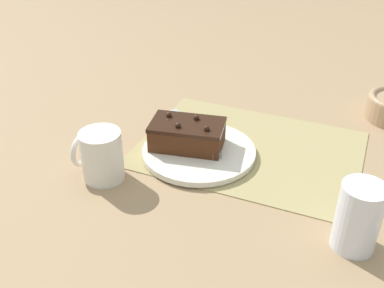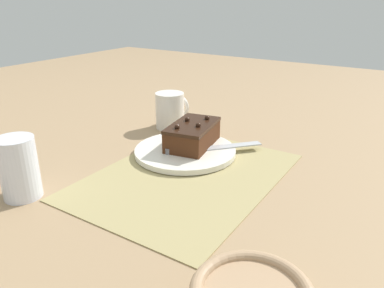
{
  "view_description": "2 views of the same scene",
  "coord_description": "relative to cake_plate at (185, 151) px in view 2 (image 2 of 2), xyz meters",
  "views": [
    {
      "loc": [
        -0.21,
        0.8,
        0.52
      ],
      "look_at": [
        0.1,
        0.08,
        0.04
      ],
      "focal_mm": 42.0,
      "sensor_mm": 36.0,
      "label": 1
    },
    {
      "loc": [
        -0.58,
        -0.38,
        0.35
      ],
      "look_at": [
        0.1,
        0.05,
        0.03
      ],
      "focal_mm": 35.0,
      "sensor_mm": 36.0,
      "label": 2
    }
  ],
  "objects": [
    {
      "name": "serving_knife",
      "position": [
        0.01,
        -0.03,
        0.01
      ],
      "size": [
        0.19,
        0.17,
        0.01
      ],
      "rotation": [
        0.0,
        0.0,
        3.98
      ],
      "color": "slate",
      "rests_on": "cake_plate"
    },
    {
      "name": "coffee_mug",
      "position": [
        0.14,
        0.14,
        0.04
      ],
      "size": [
        0.09,
        0.08,
        0.1
      ],
      "color": "silver",
      "rests_on": "ground_plane"
    },
    {
      "name": "chocolate_cake",
      "position": [
        0.03,
        -0.0,
        0.03
      ],
      "size": [
        0.16,
        0.12,
        0.06
      ],
      "rotation": [
        0.0,
        0.0,
        0.18
      ],
      "color": "#472614",
      "rests_on": "cake_plate"
    },
    {
      "name": "cake_plate",
      "position": [
        0.0,
        0.0,
        0.0
      ],
      "size": [
        0.24,
        0.24,
        0.01
      ],
      "color": "white",
      "rests_on": "placemat_woven"
    },
    {
      "name": "drinking_glass",
      "position": [
        -0.32,
        0.15,
        0.05
      ],
      "size": [
        0.07,
        0.07,
        0.12
      ],
      "color": "white",
      "rests_on": "ground_plane"
    },
    {
      "name": "placemat_woven",
      "position": [
        -0.09,
        -0.06,
        -0.01
      ],
      "size": [
        0.46,
        0.34,
        0.0
      ],
      "primitive_type": "cube",
      "color": "tan",
      "rests_on": "ground_plane"
    },
    {
      "name": "ground_plane",
      "position": [
        -0.09,
        -0.06,
        -0.01
      ],
      "size": [
        3.0,
        3.0,
        0.0
      ],
      "primitive_type": "plane",
      "color": "#9E7F5B"
    }
  ]
}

